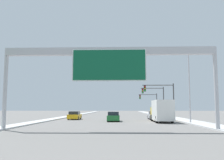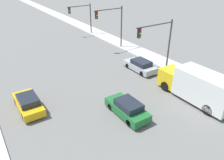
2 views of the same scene
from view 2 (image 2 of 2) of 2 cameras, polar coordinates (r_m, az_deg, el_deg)
The scene contains 8 objects.
sidewalk_right at distance 46.31m, azimuth -5.54°, elevation 12.87°, with size 3.00×120.00×0.15m.
car_far_left at distance 19.31m, azimuth 4.02°, elevation -7.39°, with size 1.83×4.48×1.46m.
car_near_center at distance 21.38m, azimuth -21.03°, elevation -5.66°, with size 1.84×4.48×1.42m.
car_far_right at distance 27.65m, azimuth 7.38°, elevation 3.76°, with size 1.89×4.53×1.42m.
truck_box_primary at distance 22.36m, azimuth 21.40°, elevation -1.46°, with size 2.39×7.70×3.13m.
traffic_light_near_intersection at distance 26.45m, azimuth 12.33°, elevation 10.61°, with size 5.46×0.32×6.25m.
traffic_light_mid_block at distance 34.01m, azimuth 0.34°, elevation 15.11°, with size 4.91×0.32×6.47m.
traffic_light_far_intersection at distance 42.60m, azimuth -7.58°, elevation 16.67°, with size 4.67×0.32×5.62m.
Camera 2 is at (-9.87, 20.48, 11.74)m, focal length 35.00 mm.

